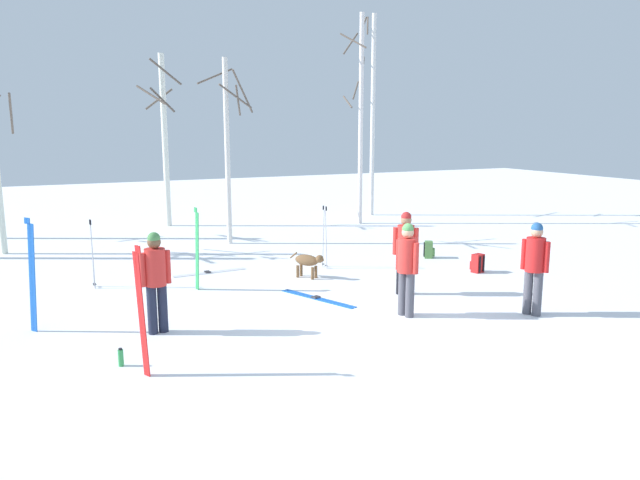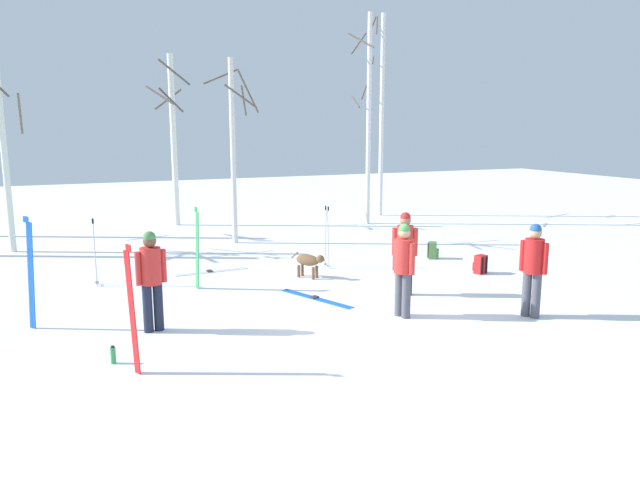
% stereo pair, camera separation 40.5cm
% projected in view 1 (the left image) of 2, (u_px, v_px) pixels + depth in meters
% --- Properties ---
extents(ground_plane, '(60.00, 60.00, 0.00)m').
position_uv_depth(ground_plane, '(373.00, 324.00, 10.60)').
color(ground_plane, white).
extents(person_0, '(0.34, 0.51, 1.72)m').
position_uv_depth(person_0, '(407.00, 263.00, 10.86)').
color(person_0, '#4C4C56').
rests_on(person_0, ground_plane).
extents(person_1, '(0.52, 0.34, 1.72)m').
position_uv_depth(person_1, '(156.00, 276.00, 9.96)').
color(person_1, '#1E2338').
rests_on(person_1, ground_plane).
extents(person_2, '(0.45, 0.34, 1.72)m').
position_uv_depth(person_2, '(405.00, 247.00, 12.29)').
color(person_2, black).
rests_on(person_2, ground_plane).
extents(person_3, '(0.34, 0.48, 1.72)m').
position_uv_depth(person_3, '(535.00, 263.00, 10.93)').
color(person_3, '#4C4C56').
rests_on(person_3, ground_plane).
extents(dog, '(0.56, 0.75, 0.57)m').
position_uv_depth(dog, '(308.00, 261.00, 13.72)').
color(dog, brown).
rests_on(dog, ground_plane).
extents(ski_pair_planted_0, '(0.06, 0.26, 1.76)m').
position_uv_depth(ski_pair_planted_0, '(197.00, 250.00, 12.61)').
color(ski_pair_planted_0, green).
rests_on(ski_pair_planted_0, ground_plane).
extents(ski_pair_planted_1, '(0.12, 0.24, 1.84)m').
position_uv_depth(ski_pair_planted_1, '(141.00, 312.00, 8.26)').
color(ski_pair_planted_1, red).
rests_on(ski_pair_planted_1, ground_plane).
extents(ski_pair_planted_2, '(0.18, 0.21, 1.95)m').
position_uv_depth(ski_pair_planted_2, '(32.00, 276.00, 10.00)').
color(ski_pair_planted_2, blue).
rests_on(ski_pair_planted_2, ground_plane).
extents(ski_pair_lying_0, '(1.78, 0.28, 0.05)m').
position_uv_depth(ski_pair_lying_0, '(209.00, 272.00, 14.27)').
color(ski_pair_lying_0, white).
rests_on(ski_pair_lying_0, ground_plane).
extents(ski_pair_lying_1, '(0.88, 1.82, 0.05)m').
position_uv_depth(ski_pair_lying_1, '(317.00, 298.00, 12.11)').
color(ski_pair_lying_1, blue).
rests_on(ski_pair_lying_1, ground_plane).
extents(ski_poles_0, '(0.07, 0.21, 1.47)m').
position_uv_depth(ski_poles_0, '(92.00, 252.00, 12.84)').
color(ski_poles_0, '#B2B2BC').
rests_on(ski_poles_0, ground_plane).
extents(ski_poles_1, '(0.07, 0.26, 1.52)m').
position_uv_depth(ski_poles_1, '(325.00, 235.00, 14.65)').
color(ski_poles_1, '#B2B2BC').
rests_on(ski_poles_1, ground_plane).
extents(backpack_0, '(0.30, 0.32, 0.44)m').
position_uv_depth(backpack_0, '(478.00, 263.00, 14.29)').
color(backpack_0, red).
rests_on(backpack_0, ground_plane).
extents(backpack_1, '(0.34, 0.33, 0.44)m').
position_uv_depth(backpack_1, '(429.00, 250.00, 15.86)').
color(backpack_1, '#4C7F3F').
rests_on(backpack_1, ground_plane).
extents(water_bottle_0, '(0.08, 0.08, 0.27)m').
position_uv_depth(water_bottle_0, '(121.00, 358.00, 8.71)').
color(water_bottle_0, green).
rests_on(water_bottle_0, ground_plane).
extents(birch_tree_3, '(1.40, 1.39, 5.79)m').
position_uv_depth(birch_tree_3, '(164.00, 137.00, 20.42)').
color(birch_tree_3, silver).
rests_on(birch_tree_3, ground_plane).
extents(birch_tree_4, '(1.52, 1.53, 5.31)m').
position_uv_depth(birch_tree_4, '(228.00, 146.00, 17.32)').
color(birch_tree_4, silver).
rests_on(birch_tree_4, ground_plane).
extents(birch_tree_5, '(0.92, 1.36, 7.17)m').
position_uv_depth(birch_tree_5, '(360.00, 118.00, 20.85)').
color(birch_tree_5, silver).
rests_on(birch_tree_5, ground_plane).
extents(birch_tree_6, '(1.04, 1.12, 7.49)m').
position_uv_depth(birch_tree_6, '(372.00, 113.00, 22.83)').
color(birch_tree_6, silver).
rests_on(birch_tree_6, ground_plane).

